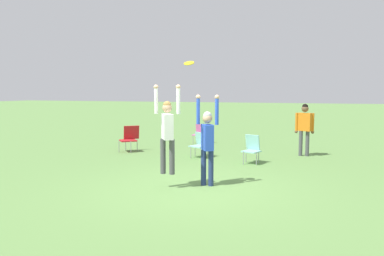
% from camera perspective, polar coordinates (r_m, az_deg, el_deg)
% --- Properties ---
extents(ground_plane, '(120.00, 120.00, 0.00)m').
position_cam_1_polar(ground_plane, '(8.40, 0.08, -9.14)').
color(ground_plane, '#608C47').
extents(person_jumping, '(0.63, 0.51, 1.97)m').
position_cam_1_polar(person_jumping, '(8.20, -3.79, 0.08)').
color(person_jumping, '#4C4C51').
rests_on(person_jumping, ground_plane).
extents(person_defending, '(0.54, 0.44, 2.06)m').
position_cam_1_polar(person_defending, '(8.43, 2.35, -1.55)').
color(person_defending, navy).
rests_on(person_defending, ground_plane).
extents(frisbee, '(0.23, 0.22, 0.11)m').
position_cam_1_polar(frisbee, '(8.15, -0.46, 9.86)').
color(frisbee, yellow).
extents(camping_chair_0, '(0.58, 0.63, 0.85)m').
position_cam_1_polar(camping_chair_0, '(11.26, 9.11, -2.93)').
color(camping_chair_0, gray).
rests_on(camping_chair_0, ground_plane).
extents(camping_chair_1, '(0.57, 0.61, 0.79)m').
position_cam_1_polar(camping_chair_1, '(15.30, 1.38, -0.69)').
color(camping_chair_1, gray).
rests_on(camping_chair_1, ground_plane).
extents(camping_chair_2, '(0.68, 0.73, 0.80)m').
position_cam_1_polar(camping_chair_2, '(12.16, 1.27, -2.33)').
color(camping_chair_2, gray).
rests_on(camping_chair_2, ground_plane).
extents(camping_chair_3, '(0.78, 0.87, 0.90)m').
position_cam_1_polar(camping_chair_3, '(13.51, -9.49, -1.37)').
color(camping_chair_3, gray).
rests_on(camping_chair_3, ground_plane).
extents(person_spectator_far, '(0.62, 0.38, 1.73)m').
position_cam_1_polar(person_spectator_far, '(12.84, 16.78, 0.50)').
color(person_spectator_far, '#4C4C51').
rests_on(person_spectator_far, ground_plane).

